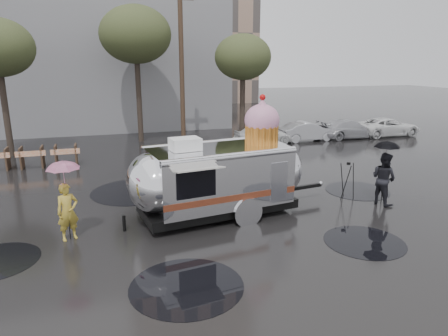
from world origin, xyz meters
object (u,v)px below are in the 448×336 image
object	(u,v)px
airstream_trailer	(221,174)
person_left	(68,212)
person_right	(384,179)
tripod	(347,178)

from	to	relation	value
airstream_trailer	person_left	size ratio (longest dim) A/B	4.43
person_right	person_left	bearing A→B (deg)	74.56
airstream_trailer	person_right	xyz separation A→B (m)	(5.70, -0.70, -0.46)
person_right	tripod	xyz separation A→B (m)	(-0.84, 0.89, -0.14)
person_left	person_right	world-z (taller)	person_right
airstream_trailer	tripod	world-z (taller)	airstream_trailer
airstream_trailer	person_right	world-z (taller)	airstream_trailer
airstream_trailer	tripod	size ratio (longest dim) A/B	5.31
airstream_trailer	person_right	bearing A→B (deg)	-14.78
person_right	tripod	distance (m)	1.23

